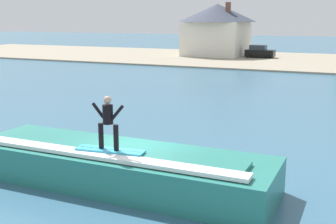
{
  "coord_description": "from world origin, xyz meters",
  "views": [
    {
      "loc": [
        6.8,
        -12.31,
        5.31
      ],
      "look_at": [
        -0.23,
        3.23,
        1.62
      ],
      "focal_mm": 46.28,
      "sensor_mm": 36.0,
      "label": 1
    }
  ],
  "objects_px": {
    "surfboard": "(110,150)",
    "surfer": "(108,120)",
    "wave_crest": "(117,166)",
    "car_near_shore": "(260,52)",
    "house_with_chimney": "(217,27)"
  },
  "relations": [
    {
      "from": "house_with_chimney",
      "to": "surfer",
      "type": "bearing_deg",
      "value": -75.68
    },
    {
      "from": "surfer",
      "to": "house_with_chimney",
      "type": "relative_size",
      "value": 0.15
    },
    {
      "from": "wave_crest",
      "to": "surfer",
      "type": "distance_m",
      "value": 1.79
    },
    {
      "from": "surfboard",
      "to": "car_near_shore",
      "type": "height_order",
      "value": "car_near_shore"
    },
    {
      "from": "car_near_shore",
      "to": "house_with_chimney",
      "type": "xyz_separation_m",
      "value": [
        -6.57,
        1.5,
        3.24
      ]
    },
    {
      "from": "wave_crest",
      "to": "car_near_shore",
      "type": "relative_size",
      "value": 2.69
    },
    {
      "from": "surfer",
      "to": "car_near_shore",
      "type": "relative_size",
      "value": 0.44
    },
    {
      "from": "surfer",
      "to": "surfboard",
      "type": "bearing_deg",
      "value": 10.99
    },
    {
      "from": "surfboard",
      "to": "surfer",
      "type": "xyz_separation_m",
      "value": [
        -0.04,
        -0.01,
        0.96
      ]
    },
    {
      "from": "car_near_shore",
      "to": "house_with_chimney",
      "type": "bearing_deg",
      "value": 167.11
    },
    {
      "from": "wave_crest",
      "to": "house_with_chimney",
      "type": "relative_size",
      "value": 0.92
    },
    {
      "from": "wave_crest",
      "to": "surfboard",
      "type": "height_order",
      "value": "surfboard"
    },
    {
      "from": "surfer",
      "to": "car_near_shore",
      "type": "xyz_separation_m",
      "value": [
        -5.94,
        47.46,
        -1.35
      ]
    },
    {
      "from": "surfer",
      "to": "car_near_shore",
      "type": "distance_m",
      "value": 47.85
    },
    {
      "from": "wave_crest",
      "to": "surfboard",
      "type": "xyz_separation_m",
      "value": [
        0.11,
        -0.59,
        0.72
      ]
    }
  ]
}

